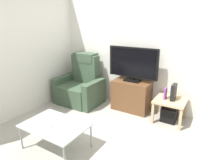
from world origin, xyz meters
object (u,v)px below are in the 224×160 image
object	(u,v)px
book_upright	(165,93)
coffee_table	(55,126)
cell_phone	(51,125)
recliner_armchair	(81,86)
tv_stand	(131,95)
game_console	(174,92)
television	(133,64)
subwoofer_box	(169,114)
side_table	(170,103)

from	to	relation	value
book_upright	coffee_table	distance (m)	1.94
coffee_table	cell_phone	world-z (taller)	cell_phone
recliner_armchair	tv_stand	bearing A→B (deg)	20.88
tv_stand	cell_phone	world-z (taller)	tv_stand
tv_stand	game_console	world-z (taller)	game_console
television	game_console	bearing A→B (deg)	-5.43
tv_stand	recliner_armchair	world-z (taller)	recliner_armchair
subwoofer_box	cell_phone	bearing A→B (deg)	-126.63
recliner_armchair	cell_phone	size ratio (longest dim) A/B	7.20
book_upright	game_console	xyz separation A→B (m)	(0.14, 0.03, 0.04)
subwoofer_box	game_console	size ratio (longest dim) A/B	0.92
tv_stand	subwoofer_box	bearing A→B (deg)	-5.06
cell_phone	game_console	bearing A→B (deg)	32.45
television	side_table	size ratio (longest dim) A/B	1.88
book_upright	recliner_armchair	bearing A→B (deg)	-176.33
tv_stand	book_upright	distance (m)	0.74
subwoofer_box	coffee_table	distance (m)	2.03
game_console	subwoofer_box	bearing A→B (deg)	-164.05
coffee_table	television	bearing A→B (deg)	76.58
subwoofer_box	cell_phone	xyz separation A→B (m)	(-1.23, -1.66, 0.26)
tv_stand	subwoofer_box	distance (m)	0.82
tv_stand	cell_phone	distance (m)	1.79
side_table	coffee_table	bearing A→B (deg)	-126.87
side_table	cell_phone	distance (m)	2.07
tv_stand	book_upright	bearing A→B (deg)	-7.38
tv_stand	television	xyz separation A→B (m)	(-0.00, 0.02, 0.66)
book_upright	coffee_table	bearing A→B (deg)	-124.86
subwoofer_box	game_console	distance (m)	0.44
side_table	book_upright	bearing A→B (deg)	-168.69
recliner_armchair	game_console	world-z (taller)	recliner_armchair
subwoofer_box	recliner_armchair	bearing A→B (deg)	-175.94
tv_stand	game_console	bearing A→B (deg)	-4.17
coffee_table	cell_phone	size ratio (longest dim) A/B	6.00
subwoofer_box	side_table	bearing A→B (deg)	90.00
coffee_table	game_console	bearing A→B (deg)	52.51
television	book_upright	world-z (taller)	television
recliner_armchair	cell_phone	distance (m)	1.68
recliner_armchair	book_upright	xyz separation A→B (m)	(1.85, 0.12, 0.16)
tv_stand	television	distance (m)	0.66
subwoofer_box	cell_phone	size ratio (longest dim) A/B	1.77
side_table	game_console	bearing A→B (deg)	15.95
recliner_armchair	book_upright	bearing A→B (deg)	14.22
recliner_armchair	subwoofer_box	size ratio (longest dim) A/B	4.08
coffee_table	cell_phone	distance (m)	0.06
television	game_console	size ratio (longest dim) A/B	3.54
coffee_table	side_table	bearing A→B (deg)	53.13
tv_stand	book_upright	world-z (taller)	book_upright
side_table	subwoofer_box	xyz separation A→B (m)	(0.00, -0.00, -0.23)
coffee_table	recliner_armchair	bearing A→B (deg)	116.90
book_upright	coffee_table	world-z (taller)	book_upright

